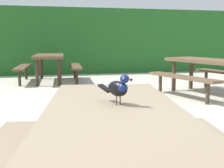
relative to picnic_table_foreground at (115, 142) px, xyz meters
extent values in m
cube|color=#235B23|center=(0.00, 8.94, 0.54)|extent=(28.00, 1.87, 2.19)
cube|color=#84725B|center=(0.00, 0.00, 0.15)|extent=(1.01, 1.89, 0.07)
cylinder|color=brown|center=(-0.16, 0.73, -0.22)|extent=(0.09, 0.09, 0.67)
cylinder|color=brown|center=(0.36, 0.66, -0.22)|extent=(0.09, 0.09, 0.67)
cylinder|color=brown|center=(-0.60, 0.74, -0.36)|extent=(0.07, 0.07, 0.39)
cylinder|color=brown|center=(0.79, 0.53, -0.36)|extent=(0.07, 0.07, 0.39)
ellipsoid|color=black|center=(0.04, 0.11, 0.28)|extent=(0.13, 0.17, 0.09)
ellipsoid|color=navy|center=(0.06, 0.07, 0.29)|extent=(0.08, 0.09, 0.06)
sphere|color=navy|center=(0.07, 0.05, 0.34)|extent=(0.05, 0.05, 0.05)
sphere|color=#EAE08C|center=(0.09, 0.05, 0.35)|extent=(0.01, 0.01, 0.01)
sphere|color=#EAE08C|center=(0.06, 0.03, 0.35)|extent=(0.01, 0.01, 0.01)
cone|color=black|center=(0.09, 0.02, 0.34)|extent=(0.03, 0.03, 0.02)
cube|color=black|center=(-0.02, 0.21, 0.27)|extent=(0.08, 0.10, 0.04)
cylinder|color=#47423D|center=(0.06, 0.10, 0.21)|extent=(0.01, 0.01, 0.05)
cylinder|color=#47423D|center=(0.03, 0.09, 0.21)|extent=(0.01, 0.01, 0.05)
cube|color=brown|center=(2.83, 3.79, 0.15)|extent=(1.28, 1.95, 0.07)
cylinder|color=#423324|center=(2.36, 4.37, -0.22)|extent=(0.09, 0.09, 0.67)
cylinder|color=#423324|center=(2.87, 4.54, -0.22)|extent=(0.09, 0.09, 0.67)
cube|color=brown|center=(2.16, 3.57, -0.14)|extent=(0.79, 1.71, 0.05)
cylinder|color=#423324|center=(2.36, 2.96, -0.36)|extent=(0.07, 0.07, 0.39)
cylinder|color=#423324|center=(1.96, 4.18, -0.36)|extent=(0.07, 0.07, 0.39)
cylinder|color=#423324|center=(3.30, 4.61, -0.36)|extent=(0.07, 0.07, 0.39)
cube|color=brown|center=(-0.35, 6.40, 0.15)|extent=(0.84, 1.83, 0.07)
cylinder|color=#382B1D|center=(-0.05, 7.08, -0.22)|extent=(0.09, 0.09, 0.67)
cylinder|color=#382B1D|center=(-0.58, 7.11, -0.22)|extent=(0.09, 0.09, 0.67)
cylinder|color=#382B1D|center=(-0.11, 5.68, -0.22)|extent=(0.09, 0.09, 0.67)
cylinder|color=#382B1D|center=(-0.64, 5.71, -0.22)|extent=(0.09, 0.09, 0.67)
cube|color=brown|center=(0.35, 6.36, -0.14)|extent=(0.36, 1.72, 0.05)
cylinder|color=#382B1D|center=(0.38, 7.00, -0.36)|extent=(0.07, 0.07, 0.39)
cylinder|color=#382B1D|center=(0.32, 5.72, -0.36)|extent=(0.07, 0.07, 0.39)
cube|color=brown|center=(-1.05, 6.43, -0.14)|extent=(0.36, 1.72, 0.05)
cylinder|color=#382B1D|center=(-1.02, 7.07, -0.36)|extent=(0.07, 0.07, 0.39)
cylinder|color=#382B1D|center=(-1.08, 5.79, -0.36)|extent=(0.07, 0.07, 0.39)
camera|label=1|loc=(-0.34, -1.47, 0.55)|focal=45.58mm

